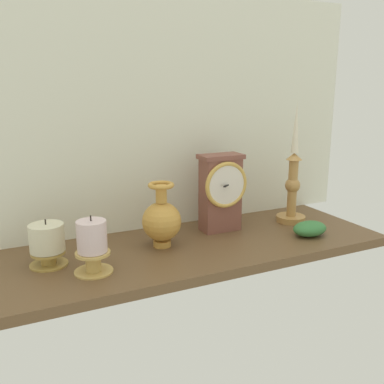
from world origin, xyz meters
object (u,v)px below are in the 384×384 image
at_px(candlestick_tall_left, 293,184).
at_px(brass_vase_bulbous, 162,220).
at_px(pillar_candle_front, 47,243).
at_px(pillar_candle_near_clock, 92,245).
at_px(mantel_clock, 221,191).

distance_m(candlestick_tall_left, brass_vase_bulbous, 0.43).
height_order(pillar_candle_front, pillar_candle_near_clock, pillar_candle_near_clock).
relative_size(mantel_clock, brass_vase_bulbous, 1.30).
bearing_deg(pillar_candle_near_clock, mantel_clock, 17.87).
bearing_deg(candlestick_tall_left, pillar_candle_front, -178.20).
xyz_separation_m(candlestick_tall_left, brass_vase_bulbous, (-0.43, -0.02, -0.04)).
height_order(candlestick_tall_left, pillar_candle_near_clock, candlestick_tall_left).
distance_m(brass_vase_bulbous, pillar_candle_front, 0.28).
relative_size(brass_vase_bulbous, pillar_candle_front, 1.52).
distance_m(mantel_clock, pillar_candle_front, 0.48).
relative_size(candlestick_tall_left, pillar_candle_near_clock, 2.74).
height_order(mantel_clock, candlestick_tall_left, candlestick_tall_left).
bearing_deg(mantel_clock, brass_vase_bulbous, -167.29).
distance_m(candlestick_tall_left, pillar_candle_near_clock, 0.63).
height_order(candlestick_tall_left, pillar_candle_front, candlestick_tall_left).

